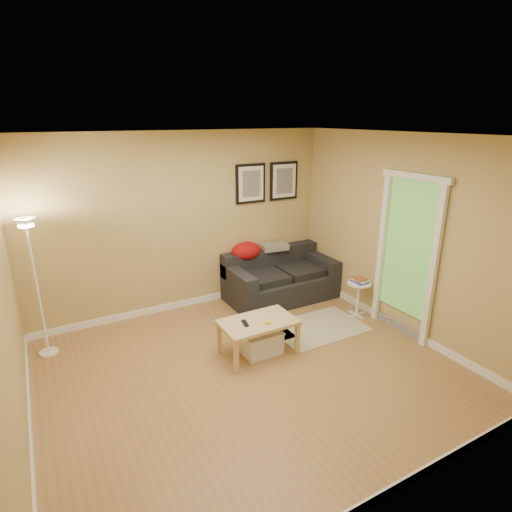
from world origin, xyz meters
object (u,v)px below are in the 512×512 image
object	(u,v)px
sofa	(281,276)
book_stack	(360,280)
coffee_table	(258,337)
floor_lamp	(38,293)
storage_bin	(261,342)
side_table	(358,299)

from	to	relation	value
sofa	book_stack	world-z (taller)	sofa
coffee_table	floor_lamp	size ratio (longest dim) A/B	0.52
coffee_table	storage_bin	distance (m)	0.09
storage_bin	side_table	size ratio (longest dim) A/B	0.91
storage_bin	floor_lamp	distance (m)	2.71
coffee_table	side_table	distance (m)	1.78
coffee_table	book_stack	size ratio (longest dim) A/B	4.09
book_stack	floor_lamp	bearing A→B (deg)	152.64
coffee_table	side_table	size ratio (longest dim) A/B	1.73
coffee_table	storage_bin	bearing A→B (deg)	2.91
sofa	coffee_table	bearing A→B (deg)	-131.73
side_table	coffee_table	bearing A→B (deg)	-173.74
storage_bin	side_table	bearing A→B (deg)	6.51
floor_lamp	sofa	bearing A→B (deg)	0.04
book_stack	floor_lamp	world-z (taller)	floor_lamp
storage_bin	sofa	bearing A→B (deg)	49.51
sofa	storage_bin	world-z (taller)	sofa
coffee_table	storage_bin	xyz separation A→B (m)	(0.05, -0.00, -0.08)
coffee_table	book_stack	bearing A→B (deg)	13.01
sofa	coffee_table	distance (m)	1.70
coffee_table	side_table	bearing A→B (deg)	12.58
floor_lamp	storage_bin	bearing A→B (deg)	-28.79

